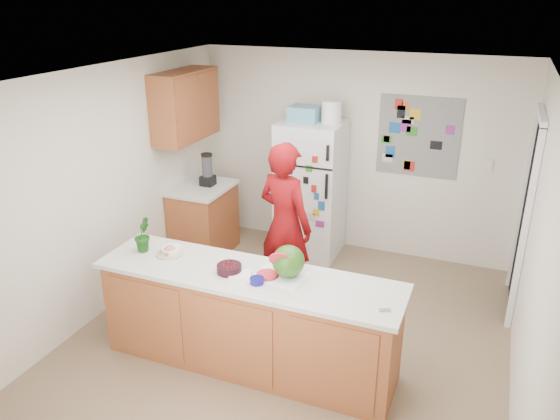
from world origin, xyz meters
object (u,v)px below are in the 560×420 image
at_px(person, 285,225).
at_px(cherry_bowl, 229,269).
at_px(watermelon, 288,261).
at_px(refrigerator, 311,189).

bearing_deg(person, cherry_bowl, 106.49).
height_order(watermelon, cherry_bowl, watermelon).
xyz_separation_m(watermelon, cherry_bowl, (-0.50, -0.11, -0.11)).
relative_size(watermelon, cherry_bowl, 1.28).
height_order(refrigerator, person, person).
relative_size(refrigerator, watermelon, 6.26).
relative_size(refrigerator, person, 0.96).
distance_m(person, watermelon, 1.19).
bearing_deg(refrigerator, cherry_bowl, -87.67).
bearing_deg(person, watermelon, 131.28).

